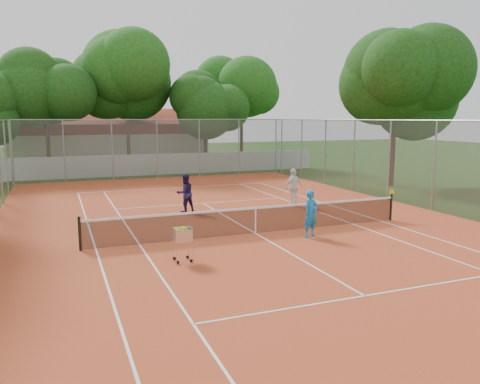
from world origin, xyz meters
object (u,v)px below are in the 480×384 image
object	(u,v)px
clubhouse	(108,139)
ball_hopper	(182,243)
tennis_net	(255,220)
player_far_left	(185,193)
player_near	(311,214)
player_far_right	(294,187)

from	to	relation	value
clubhouse	ball_hopper	xyz separation A→B (m)	(-1.26, -31.28, -1.65)
ball_hopper	tennis_net	bearing A→B (deg)	52.77
tennis_net	player_far_left	size ratio (longest dim) A/B	7.07
player_far_left	player_near	bearing A→B (deg)	104.34
player_far_left	player_far_right	size ratio (longest dim) A/B	0.95
player_near	player_far_right	distance (m)	5.79
player_near	player_far_left	size ratio (longest dim) A/B	0.98
clubhouse	player_near	size ratio (longest dim) A/B	9.98
player_near	player_far_left	xyz separation A→B (m)	(-2.91, 5.83, 0.02)
clubhouse	player_far_right	distance (m)	25.48
tennis_net	ball_hopper	xyz separation A→B (m)	(-3.26, -2.28, 0.04)
player_far_right	player_far_left	bearing A→B (deg)	-19.70
player_near	ball_hopper	world-z (taller)	player_near
player_far_right	player_near	bearing A→B (deg)	53.44
clubhouse	player_near	bearing A→B (deg)	-83.22
tennis_net	clubhouse	size ratio (longest dim) A/B	0.72
player_near	ball_hopper	bearing A→B (deg)	174.19
tennis_net	player_far_left	bearing A→B (deg)	105.85
tennis_net	clubhouse	distance (m)	29.12
tennis_net	player_near	distance (m)	1.99
player_far_left	player_far_right	bearing A→B (deg)	162.62
player_near	player_far_left	distance (m)	6.52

